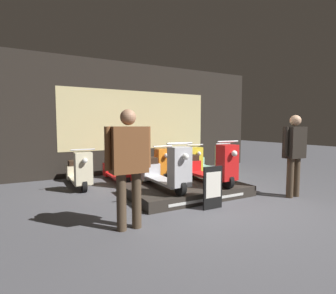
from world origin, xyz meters
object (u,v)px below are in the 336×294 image
Objects in this scene: scooter_backrow_1 at (119,169)px; scooter_backrow_3 at (184,163)px; person_right_browsing at (294,150)px; scooter_backrow_2 at (153,166)px; scooter_display_left at (165,171)px; scooter_display_right at (209,167)px; person_left_browsing at (129,158)px; price_sign_board at (213,187)px; scooter_backrow_0 at (79,172)px; scooter_backrow_4 at (210,161)px.

scooter_backrow_3 is at bearing 0.00° from scooter_backrow_1.
scooter_backrow_2 is at bearing 119.91° from person_right_browsing.
scooter_backrow_3 is at bearing 104.13° from person_right_browsing.
scooter_display_left is at bearing 154.89° from person_right_browsing.
scooter_backrow_1 is at bearing 126.94° from scooter_display_right.
scooter_display_left is 1.58m from person_left_browsing.
scooter_display_left is 1.00× the size of scooter_backrow_3.
scooter_backrow_3 is at bearing 47.55° from person_left_browsing.
scooter_backrow_3 is at bearing 67.80° from price_sign_board.
scooter_display_right reaches higher than scooter_backrow_2.
person_right_browsing reaches higher than scooter_backrow_0.
scooter_backrow_2 is 3.38m from person_right_browsing.
scooter_backrow_2 is 2.31× the size of price_sign_board.
price_sign_board is at bearing -124.05° from scooter_display_right.
scooter_display_right is 2.94m from scooter_backrow_0.
person_left_browsing reaches higher than scooter_backrow_2.
scooter_display_right is 1.12m from price_sign_board.
scooter_backrow_2 is 1.87m from scooter_backrow_4.
person_left_browsing is at bearing -153.55° from scooter_display_right.
scooter_backrow_4 is 4.63m from person_left_browsing.
scooter_display_right is 1.00× the size of scooter_backrow_3.
scooter_backrow_0 is at bearing 121.65° from price_sign_board.
price_sign_board is (1.52, 0.15, -0.60)m from person_left_browsing.
scooter_display_right is at bearing 0.00° from scooter_display_left.
scooter_backrow_1 and scooter_backrow_3 have the same top height.
scooter_display_right reaches higher than scooter_backrow_0.
scooter_backrow_0 is 1.03× the size of person_left_browsing.
person_right_browsing reaches higher than scooter_backrow_4.
scooter_display_right is 1.90m from scooter_backrow_3.
person_left_browsing is at bearing -141.08° from scooter_backrow_4.
price_sign_board is at bearing -126.86° from scooter_backrow_4.
scooter_display_left reaches higher than scooter_backrow_1.
scooter_display_right is at bearing -38.33° from scooter_backrow_0.
person_right_browsing is (2.27, -1.06, 0.39)m from scooter_display_left.
scooter_backrow_1 is (-1.37, 1.82, -0.20)m from scooter_display_right.
scooter_backrow_1 is 1.00× the size of scooter_backrow_4.
scooter_display_left is 1.00× the size of scooter_display_right.
person_left_browsing reaches higher than scooter_display_left.
scooter_display_right is 1.00× the size of scooter_backrow_0.
scooter_backrow_1 is 1.00× the size of scooter_backrow_3.
scooter_display_right is at bearing -128.20° from scooter_backrow_4.
person_left_browsing reaches higher than price_sign_board.
person_right_browsing reaches higher than scooter_backrow_3.
scooter_display_right is 2.31× the size of price_sign_board.
price_sign_board is at bearing -93.81° from scooter_backrow_2.
price_sign_board is (1.68, -2.73, 0.02)m from scooter_backrow_0.
scooter_display_left is 1.86m from scooter_backrow_1.
scooter_display_left is at bearing 44.24° from person_left_browsing.
scooter_display_right is 1.03× the size of person_left_browsing.
scooter_backrow_4 reaches higher than price_sign_board.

